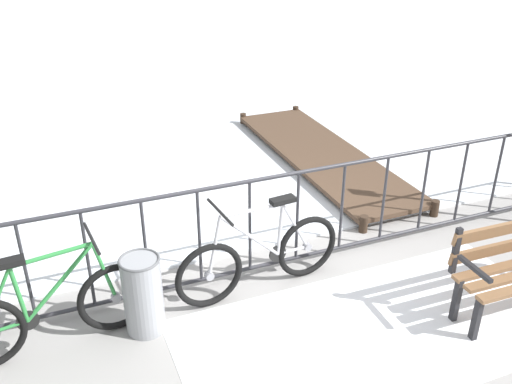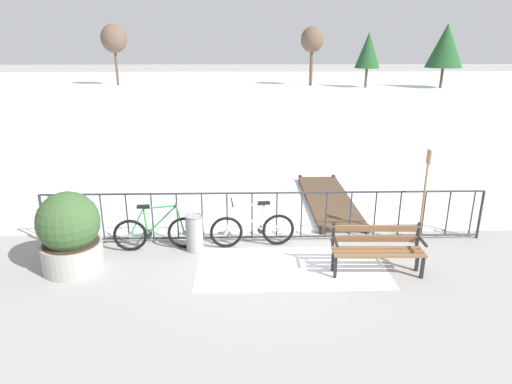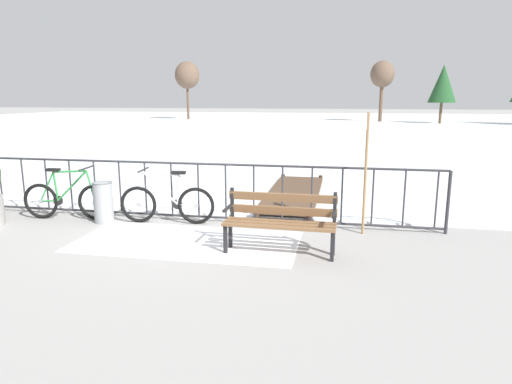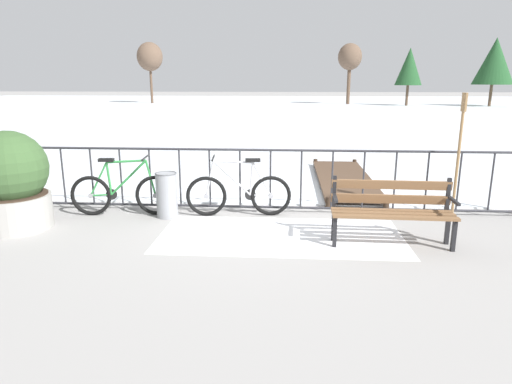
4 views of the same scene
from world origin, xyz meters
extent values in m
plane|color=gray|center=(0.00, 0.00, 0.00)|extent=(160.00, 160.00, 0.00)
cube|color=white|center=(0.45, -1.20, 0.00)|extent=(3.46, 1.67, 0.01)
cylinder|color=#2D2D33|center=(0.00, 0.00, 1.05)|extent=(9.00, 0.04, 0.04)
cylinder|color=#2D2D33|center=(0.00, 0.00, 0.08)|extent=(9.00, 0.04, 0.04)
cylinder|color=#2D2D33|center=(-2.29, 0.00, 0.57)|extent=(0.03, 0.03, 0.97)
cylinder|color=#2D2D33|center=(-1.78, 0.00, 0.57)|extent=(0.03, 0.03, 0.97)
cylinder|color=#2D2D33|center=(-1.27, 0.00, 0.57)|extent=(0.03, 0.03, 0.97)
cylinder|color=#2D2D33|center=(-0.76, 0.00, 0.57)|extent=(0.03, 0.03, 0.97)
cylinder|color=#2D2D33|center=(-0.25, 0.00, 0.57)|extent=(0.03, 0.03, 0.97)
cylinder|color=#2D2D33|center=(0.25, 0.00, 0.57)|extent=(0.03, 0.03, 0.97)
cylinder|color=#2D2D33|center=(0.76, 0.00, 0.57)|extent=(0.03, 0.03, 0.97)
cylinder|color=#2D2D33|center=(1.27, 0.00, 0.57)|extent=(0.03, 0.03, 0.97)
cylinder|color=#2D2D33|center=(1.78, 0.00, 0.57)|extent=(0.03, 0.03, 0.97)
cylinder|color=#2D2D33|center=(2.29, 0.00, 0.57)|extent=(0.03, 0.03, 0.97)
cylinder|color=#2D2D33|center=(2.80, 0.00, 0.57)|extent=(0.03, 0.03, 0.97)
torus|color=black|center=(0.27, -0.21, 0.33)|extent=(0.66, 0.12, 0.66)
cylinder|color=gray|center=(0.27, -0.21, 0.33)|extent=(0.08, 0.07, 0.08)
torus|color=black|center=(-0.77, -0.31, 0.33)|extent=(0.66, 0.12, 0.66)
cylinder|color=gray|center=(-0.77, -0.31, 0.33)|extent=(0.08, 0.07, 0.08)
cylinder|color=#B2B2B7|center=(-0.04, -0.24, 0.62)|extent=(0.08, 0.04, 0.53)
cylinder|color=#B2B2B7|center=(-0.36, -0.27, 0.63)|extent=(0.61, 0.09, 0.59)
cylinder|color=#B2B2B7|center=(-0.33, -0.26, 0.90)|extent=(0.63, 0.10, 0.07)
cylinder|color=#B2B2B7|center=(0.10, -0.22, 0.34)|extent=(0.34, 0.06, 0.05)
cylinder|color=#B2B2B7|center=(0.13, -0.22, 0.61)|extent=(0.32, 0.06, 0.56)
cylinder|color=#B2B2B7|center=(-0.71, -0.30, 0.62)|extent=(0.16, 0.05, 0.59)
cube|color=black|center=(-0.02, -0.23, 0.92)|extent=(0.25, 0.12, 0.05)
cylinder|color=black|center=(-0.65, -0.29, 0.96)|extent=(0.08, 0.52, 0.03)
cylinder|color=black|center=(-0.06, -0.24, 0.35)|extent=(0.18, 0.04, 0.18)
torus|color=black|center=(-1.61, -0.31, 0.33)|extent=(0.66, 0.12, 0.66)
cylinder|color=gray|center=(-1.61, -0.31, 0.33)|extent=(0.08, 0.07, 0.08)
cylinder|color=#2D843D|center=(-2.35, -0.37, 0.62)|extent=(0.08, 0.04, 0.53)
cylinder|color=#2D843D|center=(-2.03, -0.34, 0.63)|extent=(0.61, 0.09, 0.59)
cylinder|color=#2D843D|center=(-2.05, -0.35, 0.90)|extent=(0.63, 0.09, 0.07)
cylinder|color=#2D843D|center=(-2.49, -0.39, 0.34)|extent=(0.34, 0.06, 0.05)
cylinder|color=#2D843D|center=(-1.68, -0.31, 0.62)|extent=(0.16, 0.05, 0.59)
cube|color=black|center=(-2.37, -0.38, 0.92)|extent=(0.25, 0.12, 0.05)
cylinder|color=black|center=(-1.74, -0.32, 0.96)|extent=(0.08, 0.52, 0.03)
cylinder|color=black|center=(-2.32, -0.37, 0.35)|extent=(0.18, 0.04, 0.18)
cube|color=black|center=(1.17, -1.60, 0.22)|extent=(0.05, 0.06, 0.44)
cube|color=black|center=(1.18, -1.33, 0.22)|extent=(0.05, 0.06, 0.44)
cube|color=black|center=(1.18, -1.21, 0.67)|extent=(0.05, 0.05, 0.45)
cube|color=black|center=(1.17, -1.46, 0.64)|extent=(0.05, 0.40, 0.04)
cylinder|color=gray|center=(-1.40, -0.41, 0.36)|extent=(0.34, 0.34, 0.72)
torus|color=#545558|center=(-1.40, -0.41, 0.72)|extent=(0.35, 0.35, 0.02)
cube|color=#4C3828|center=(1.75, 2.21, 0.12)|extent=(1.10, 3.82, 0.06)
cylinder|color=#35271C|center=(1.25, 0.30, 0.10)|extent=(0.10, 0.10, 0.20)
cylinder|color=#35271C|center=(2.24, 0.30, 0.10)|extent=(0.10, 0.10, 0.20)
cylinder|color=#35271C|center=(1.25, 4.12, 0.10)|extent=(0.10, 0.10, 0.20)
cylinder|color=#35271C|center=(2.24, 4.12, 0.10)|extent=(0.10, 0.10, 0.20)
camera|label=1|loc=(-1.97, -4.35, 3.31)|focal=39.41mm
camera|label=2|loc=(-0.41, -8.52, 3.93)|focal=31.33mm
camera|label=3|loc=(2.77, -7.60, 2.21)|focal=31.61mm
camera|label=4|loc=(0.52, -7.29, 2.16)|focal=31.53mm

